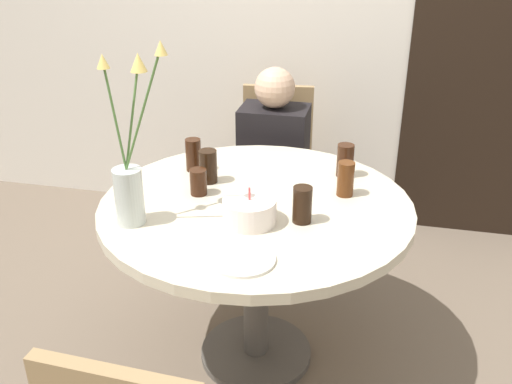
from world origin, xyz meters
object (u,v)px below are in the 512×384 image
object	(u,v)px
side_plate	(243,259)
drink_glass_5	(302,205)
flower_vase	(130,176)
drink_glass_1	(346,179)
drink_glass_4	(208,166)
birthday_cake	(250,211)
drink_glass_3	(345,160)
drink_glass_0	(198,182)
person_guest	(274,173)
chair_left_flank	(276,161)
drink_glass_2	(193,155)

from	to	relation	value
side_plate	drink_glass_5	size ratio (longest dim) A/B	1.56
flower_vase	drink_glass_1	distance (m)	0.80
drink_glass_1	drink_glass_4	size ratio (longest dim) A/B	1.00
drink_glass_1	drink_glass_5	size ratio (longest dim) A/B	1.02
birthday_cake	drink_glass_3	distance (m)	0.56
drink_glass_0	person_guest	size ratio (longest dim) A/B	0.10
chair_left_flank	flower_vase	bearing A→B (deg)	-108.97
side_plate	drink_glass_0	size ratio (longest dim) A/B	2.02
drink_glass_0	drink_glass_3	distance (m)	0.61
drink_glass_4	birthday_cake	bearing A→B (deg)	-50.83
drink_glass_3	birthday_cake	bearing A→B (deg)	-121.32
flower_vase	person_guest	size ratio (longest dim) A/B	0.61
birthday_cake	flower_vase	world-z (taller)	flower_vase
chair_left_flank	person_guest	size ratio (longest dim) A/B	0.85
drink_glass_4	person_guest	bearing A→B (deg)	78.88
drink_glass_2	drink_glass_3	size ratio (longest dim) A/B	1.01
side_plate	drink_glass_1	bearing A→B (deg)	63.54
side_plate	drink_glass_3	bearing A→B (deg)	70.77
drink_glass_0	person_guest	xyz separation A→B (m)	(0.14, 0.80, -0.30)
drink_glass_0	drink_glass_5	bearing A→B (deg)	-17.29
drink_glass_0	chair_left_flank	bearing A→B (deg)	82.88
birthday_cake	person_guest	distance (m)	1.03
drink_glass_0	person_guest	bearing A→B (deg)	80.24
chair_left_flank	side_plate	size ratio (longest dim) A/B	4.33
drink_glass_3	person_guest	world-z (taller)	person_guest
drink_glass_3	side_plate	bearing A→B (deg)	-109.23
chair_left_flank	drink_glass_3	distance (m)	0.84
drink_glass_1	drink_glass_4	xyz separation A→B (m)	(-0.54, 0.00, -0.00)
side_plate	drink_glass_5	distance (m)	0.33
birthday_cake	person_guest	size ratio (longest dim) A/B	0.18
birthday_cake	drink_glass_4	size ratio (longest dim) A/B	1.39
flower_vase	drink_glass_3	world-z (taller)	flower_vase
birthday_cake	drink_glass_4	bearing A→B (deg)	129.17
chair_left_flank	drink_glass_3	bearing A→B (deg)	-64.60
drink_glass_4	person_guest	world-z (taller)	person_guest
birthday_cake	side_plate	bearing A→B (deg)	-81.44
chair_left_flank	drink_glass_5	size ratio (longest dim) A/B	6.77
chair_left_flank	drink_glass_2	distance (m)	0.83
drink_glass_4	drink_glass_0	bearing A→B (deg)	-91.68
flower_vase	side_plate	bearing A→B (deg)	-20.69
flower_vase	drink_glass_5	bearing A→B (deg)	12.67
drink_glass_1	drink_glass_4	world-z (taller)	same
drink_glass_5	person_guest	xyz separation A→B (m)	(-0.28, 0.93, -0.31)
chair_left_flank	side_plate	xyz separation A→B (m)	(0.16, -1.38, 0.25)
drink_glass_5	flower_vase	bearing A→B (deg)	-167.33
flower_vase	drink_glass_1	world-z (taller)	flower_vase
drink_glass_5	person_guest	bearing A→B (deg)	106.82
drink_glass_4	drink_glass_5	world-z (taller)	drink_glass_4
drink_glass_0	drink_glass_3	world-z (taller)	drink_glass_3
flower_vase	drink_glass_5	xyz separation A→B (m)	(0.57, 0.13, -0.11)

